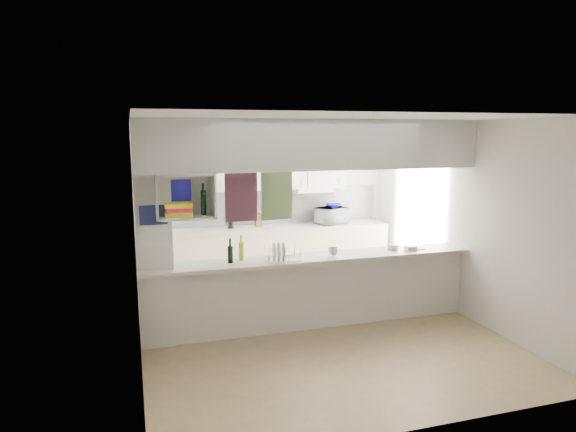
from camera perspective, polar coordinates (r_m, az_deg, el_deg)
name	(u,v)px	position (r m, az deg, el deg)	size (l,w,h in m)	color
floor	(312,327)	(6.68, 2.71, -12.20)	(4.80, 4.80, 0.00)	#947C56
ceiling	(314,119)	(6.21, 2.90, 10.69)	(4.80, 4.80, 0.00)	white
wall_back	(264,201)	(8.59, -2.65, 1.64)	(4.20, 4.20, 0.00)	silver
wall_left	(135,237)	(5.95, -16.59, -2.22)	(4.80, 4.80, 0.00)	silver
wall_right	(459,218)	(7.30, 18.50, -0.22)	(4.80, 4.80, 0.00)	silver
servery_partition	(300,198)	(6.21, 1.32, 2.00)	(4.20, 0.50, 2.60)	silver
cubby_shelf	(183,199)	(5.85, -11.55, 1.87)	(0.65, 0.35, 0.50)	white
kitchen_run	(278,232)	(8.46, -1.13, -1.73)	(3.60, 0.63, 2.24)	beige
microwave	(332,216)	(8.65, 4.87, 0.05)	(0.50, 0.34, 0.28)	white
bowl	(333,206)	(8.63, 5.05, 1.17)	(0.25, 0.25, 0.06)	#0F0E9A
dish_rack	(282,253)	(6.22, -0.68, -4.10)	(0.43, 0.33, 0.22)	silver
cup	(333,251)	(6.42, 5.02, -3.91)	(0.12, 0.12, 0.10)	white
wine_bottles	(236,252)	(6.16, -5.79, -4.02)	(0.21, 0.14, 0.31)	black
plastic_tubs	(400,248)	(6.89, 12.38, -3.45)	(0.49, 0.22, 0.07)	silver
utensil_jar	(231,224)	(8.26, -6.37, -0.92)	(0.10, 0.10, 0.13)	black
knife_block	(259,220)	(8.38, -3.26, -0.42)	(0.11, 0.09, 0.22)	brown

